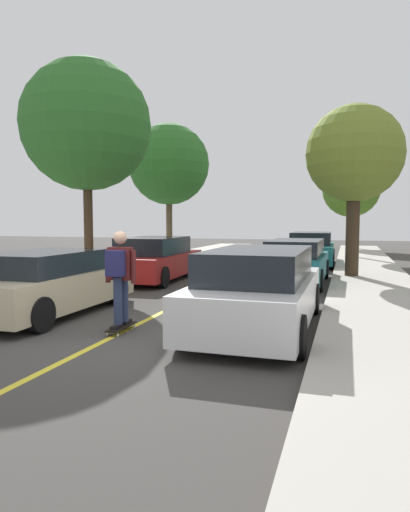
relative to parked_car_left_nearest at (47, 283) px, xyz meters
name	(u,v)px	position (x,y,z in m)	size (l,w,h in m)	color
ground	(106,340)	(2.25, -1.50, -0.66)	(80.00, 80.00, 0.00)	#3D3A38
sidewalk_right	(404,361)	(6.78, -1.50, -0.59)	(2.45, 56.00, 0.14)	#ADA89E
center_line	(188,300)	(2.25, 2.50, -0.66)	(0.12, 39.20, 0.01)	gold
parked_car_left_nearest	(47,283)	(0.00, 0.00, 0.00)	(2.01, 4.29, 1.32)	#BCAD89
parked_car_left_near	(155,259)	(0.00, 5.64, 0.03)	(2.07, 4.64, 1.42)	maroon
parked_car_right_nearest	(259,289)	(4.50, 0.03, 0.06)	(1.95, 4.69, 1.46)	white
parked_car_right_near	(296,262)	(4.50, 6.20, 0.02)	(1.84, 4.42, 1.37)	#196066
parked_car_right_far	(311,249)	(4.50, 12.34, 0.04)	(2.06, 4.68, 1.45)	#196066
street_tree_left_nearest	(86,126)	(-1.66, 4.35, 4.17)	(3.94, 3.94, 6.68)	#3D2D1E
street_tree_left_near	(169,165)	(-1.66, 11.05, 3.77)	(3.58, 3.58, 6.10)	brown
street_tree_right_nearest	(354,155)	(6.16, 7.71, 3.43)	(3.14, 3.14, 5.56)	#3D2D1E
street_tree_right_near	(353,159)	(6.16, 16.27, 4.36)	(3.20, 3.20, 6.50)	#3D2D1E
street_tree_right_far	(351,189)	(6.16, 23.70, 3.37)	(3.74, 3.74, 5.78)	brown
skateboard	(121,327)	(2.22, -0.92, -0.57)	(0.25, 0.85, 0.10)	black
skateboarder	(120,273)	(2.22, -0.96, 0.40)	(0.58, 0.70, 1.68)	black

